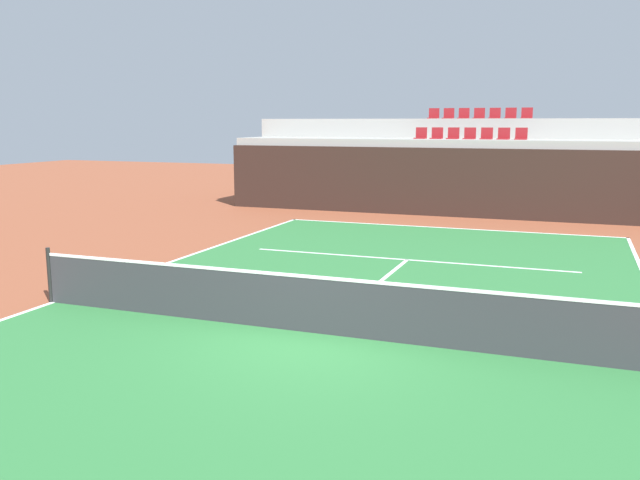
% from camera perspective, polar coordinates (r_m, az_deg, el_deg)
% --- Properties ---
extents(ground_plane, '(80.00, 80.00, 0.00)m').
position_cam_1_polar(ground_plane, '(11.19, -0.32, -7.95)').
color(ground_plane, brown).
extents(court_surface, '(11.00, 24.00, 0.01)m').
position_cam_1_polar(court_surface, '(11.19, -0.32, -7.93)').
color(court_surface, '#2D7238').
rests_on(court_surface, ground_plane).
extents(baseline_far, '(11.00, 0.10, 0.00)m').
position_cam_1_polar(baseline_far, '(22.48, 10.70, 1.02)').
color(baseline_far, white).
rests_on(baseline_far, court_surface).
extents(sideline_left, '(0.10, 24.00, 0.00)m').
position_cam_1_polar(sideline_left, '(14.02, -21.67, -4.92)').
color(sideline_left, white).
rests_on(sideline_left, court_surface).
extents(service_line_far, '(8.26, 0.10, 0.00)m').
position_cam_1_polar(service_line_far, '(17.12, 7.40, -1.67)').
color(service_line_far, white).
rests_on(service_line_far, court_surface).
extents(centre_service_line, '(0.10, 6.40, 0.00)m').
position_cam_1_polar(centre_service_line, '(14.11, 4.37, -4.14)').
color(centre_service_line, white).
rests_on(centre_service_line, court_surface).
extents(back_wall, '(18.56, 0.30, 2.51)m').
position_cam_1_polar(back_wall, '(25.15, 11.95, 4.76)').
color(back_wall, black).
rests_on(back_wall, ground_plane).
extents(stands_tier_lower, '(18.56, 2.40, 2.80)m').
position_cam_1_polar(stands_tier_lower, '(26.47, 12.42, 5.31)').
color(stands_tier_lower, '#9E9E99').
rests_on(stands_tier_lower, ground_plane).
extents(stands_tier_upper, '(18.56, 2.40, 3.58)m').
position_cam_1_polar(stands_tier_upper, '(28.81, 13.16, 6.42)').
color(stands_tier_upper, '#9E9E99').
rests_on(stands_tier_upper, ground_plane).
extents(seating_row_lower, '(4.21, 0.44, 0.44)m').
position_cam_1_polar(seating_row_lower, '(26.49, 12.57, 8.62)').
color(seating_row_lower, maroon).
rests_on(seating_row_lower, stands_tier_lower).
extents(seating_row_upper, '(4.21, 0.44, 0.44)m').
position_cam_1_polar(seating_row_upper, '(28.86, 13.34, 10.23)').
color(seating_row_upper, maroon).
rests_on(seating_row_upper, stands_tier_upper).
extents(tennis_net, '(11.08, 0.08, 1.07)m').
position_cam_1_polar(tennis_net, '(11.04, -0.32, -5.44)').
color(tennis_net, black).
rests_on(tennis_net, court_surface).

